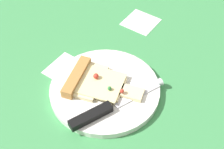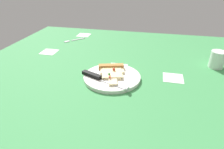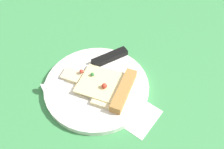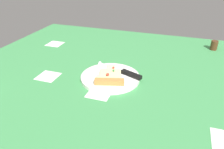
# 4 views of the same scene
# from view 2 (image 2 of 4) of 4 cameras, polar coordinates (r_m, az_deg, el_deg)

# --- Properties ---
(ground_plane) EXTENTS (1.48, 1.48, 0.03)m
(ground_plane) POSITION_cam_2_polar(r_m,az_deg,el_deg) (0.93, 0.03, -0.82)
(ground_plane) COLOR #3D8C4C
(ground_plane) RESTS_ON ground
(plate) EXTENTS (0.26, 0.26, 0.02)m
(plate) POSITION_cam_2_polar(r_m,az_deg,el_deg) (0.88, 0.01, -0.78)
(plate) COLOR white
(plate) RESTS_ON ground_plane
(pizza_slice) EXTENTS (0.14, 0.19, 0.03)m
(pizza_slice) POSITION_cam_2_polar(r_m,az_deg,el_deg) (0.90, -0.09, 0.90)
(pizza_slice) COLOR beige
(pizza_slice) RESTS_ON plate
(knife) EXTENTS (0.23, 0.11, 0.02)m
(knife) POSITION_cam_2_polar(r_m,az_deg,el_deg) (0.85, -3.58, -1.05)
(knife) COLOR silver
(knife) RESTS_ON plate
(drinking_glass) EXTENTS (0.07, 0.07, 0.09)m
(drinking_glass) POSITION_cam_2_polar(r_m,az_deg,el_deg) (1.11, 28.37, 3.89)
(drinking_glass) COLOR silver
(drinking_glass) RESTS_ON ground_plane
(fork) EXTENTS (0.12, 0.12, 0.01)m
(fork) POSITION_cam_2_polar(r_m,az_deg,el_deg) (1.41, -11.17, 9.88)
(fork) COLOR silver
(fork) RESTS_ON ground_plane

